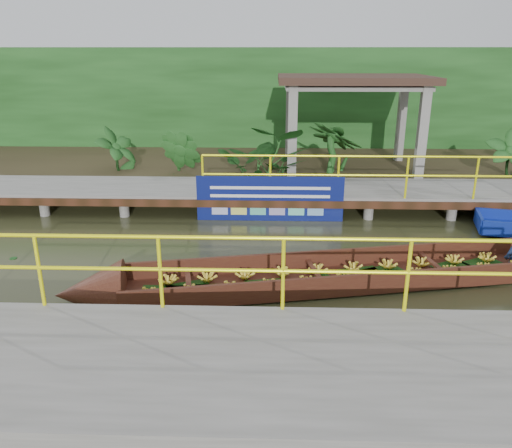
{
  "coord_description": "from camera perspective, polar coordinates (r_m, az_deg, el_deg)",
  "views": [
    {
      "loc": [
        0.64,
        -8.93,
        3.89
      ],
      "look_at": [
        0.33,
        0.5,
        0.6
      ],
      "focal_mm": 35.0,
      "sensor_mm": 36.0,
      "label": 1
    }
  ],
  "objects": [
    {
      "name": "far_dock",
      "position": [
        12.83,
        -0.97,
        3.8
      ],
      "size": [
        16.0,
        2.06,
        1.66
      ],
      "color": "slate",
      "rests_on": "ground"
    },
    {
      "name": "foliage_backdrop",
      "position": [
        19.03,
        -0.06,
        13.52
      ],
      "size": [
        30.0,
        0.8,
        4.0
      ],
      "primitive_type": "cube",
      "color": "#153B12",
      "rests_on": "ground"
    },
    {
      "name": "blue_banner",
      "position": [
        11.89,
        1.6,
        2.92
      ],
      "size": [
        3.5,
        0.04,
        1.09
      ],
      "color": "navy",
      "rests_on": "ground"
    },
    {
      "name": "land_strip",
      "position": [
        16.85,
        -0.35,
        6.66
      ],
      "size": [
        30.0,
        8.0,
        0.45
      ],
      "primitive_type": "cube",
      "color": "#312818",
      "rests_on": "ground"
    },
    {
      "name": "tropical_plants",
      "position": [
        14.56,
        8.28,
        8.55
      ],
      "size": [
        14.27,
        1.27,
        1.58
      ],
      "color": "#153B12",
      "rests_on": "ground"
    },
    {
      "name": "ground",
      "position": [
        9.76,
        -2.05,
        -4.27
      ],
      "size": [
        80.0,
        80.0,
        0.0
      ],
      "primitive_type": "plane",
      "color": "#303219",
      "rests_on": "ground"
    },
    {
      "name": "vendor_boat",
      "position": [
        9.24,
        14.9,
        -5.01
      ],
      "size": [
        10.89,
        3.18,
        2.03
      ],
      "rotation": [
        0.0,
        0.0,
        0.2
      ],
      "color": "#39150F",
      "rests_on": "ground"
    },
    {
      "name": "near_dock",
      "position": [
        5.95,
        5.2,
        -17.96
      ],
      "size": [
        18.0,
        2.4,
        1.73
      ],
      "color": "slate",
      "rests_on": "ground"
    },
    {
      "name": "pavilion",
      "position": [
        15.45,
        11.03,
        14.9
      ],
      "size": [
        4.4,
        3.0,
        3.0
      ],
      "color": "slate",
      "rests_on": "ground"
    }
  ]
}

